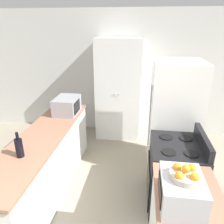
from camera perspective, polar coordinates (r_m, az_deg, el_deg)
wall_back at (r=4.78m, az=2.69°, el=9.95°), size 7.00×0.06×2.60m
counter_left at (r=3.34m, az=-17.11°, el=-12.86°), size 0.60×2.52×0.89m
pantry_cabinet at (r=4.53m, az=1.69°, el=5.77°), size 0.90×0.58×2.06m
stove at (r=3.09m, az=15.94°, el=-15.32°), size 0.66×0.78×1.05m
refrigerator at (r=3.60m, az=15.78°, el=-1.60°), size 0.76×0.79×1.80m
microwave at (r=3.73m, az=-11.67°, el=1.71°), size 0.37×0.49×0.27m
wine_bottle at (r=2.67m, az=-23.09°, el=-8.52°), size 0.09×0.09×0.30m
toaster_oven at (r=1.97m, az=17.58°, el=-19.09°), size 0.34×0.44×0.26m
fruit_bowl at (r=1.87m, az=18.62°, el=-15.16°), size 0.25×0.25×0.13m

